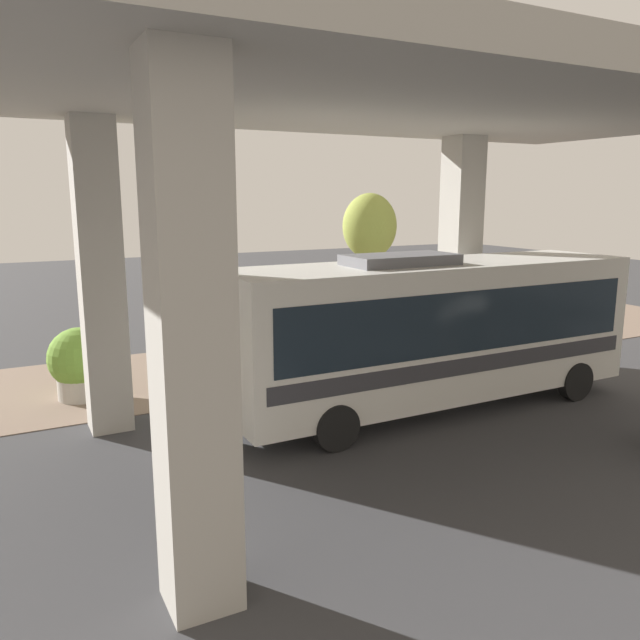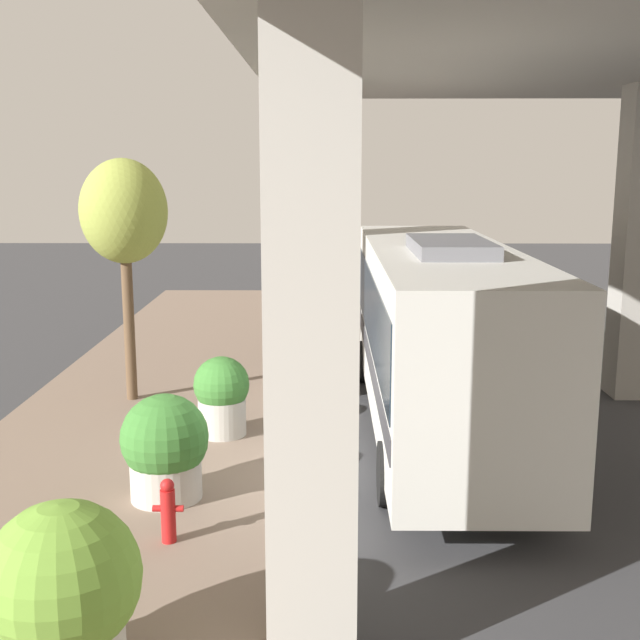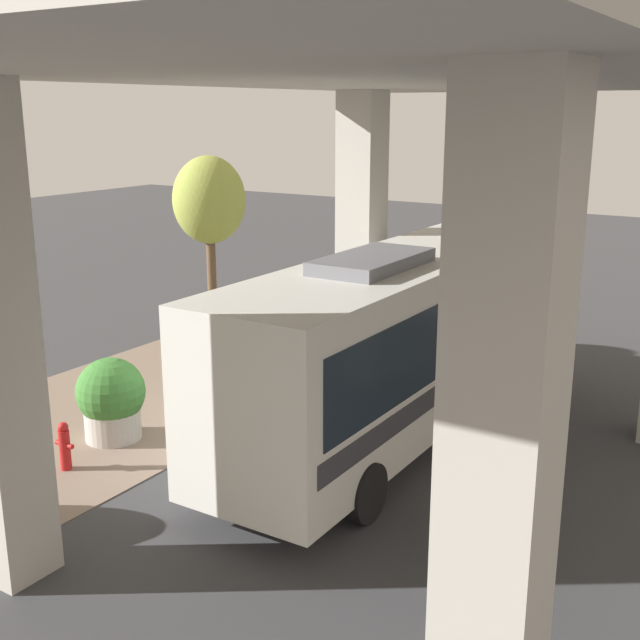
# 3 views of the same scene
# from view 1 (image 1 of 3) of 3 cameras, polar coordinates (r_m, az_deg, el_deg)

# --- Properties ---
(ground_plane) EXTENTS (80.00, 80.00, 0.00)m
(ground_plane) POSITION_cam_1_polar(r_m,az_deg,el_deg) (17.03, -2.01, -6.44)
(ground_plane) COLOR #38383A
(ground_plane) RESTS_ON ground
(sidewalk_strip) EXTENTS (6.00, 40.00, 0.02)m
(sidewalk_strip) POSITION_cam_1_polar(r_m,az_deg,el_deg) (19.67, -5.79, -4.02)
(sidewalk_strip) COLOR #7A6656
(sidewalk_strip) RESTS_ON ground
(overpass) EXTENTS (9.40, 17.95, 7.43)m
(overpass) POSITION_cam_1_polar(r_m,az_deg,el_deg) (12.79, 5.89, 16.94)
(overpass) COLOR #ADA89E
(overpass) RESTS_ON ground
(bus) EXTENTS (2.72, 10.46, 3.87)m
(bus) POSITION_cam_1_polar(r_m,az_deg,el_deg) (15.39, 10.40, -0.51)
(bus) COLOR silver
(bus) RESTS_ON ground
(fire_hydrant) EXTENTS (0.42, 0.20, 0.94)m
(fire_hydrant) POSITION_cam_1_polar(r_m,az_deg,el_deg) (17.48, -11.19, -4.57)
(fire_hydrant) COLOR #B21919
(fire_hydrant) RESTS_ON ground
(planter_front) EXTENTS (1.58, 1.58, 1.88)m
(planter_front) POSITION_cam_1_polar(r_m,az_deg,el_deg) (17.26, -21.13, -3.71)
(planter_front) COLOR #ADA89E
(planter_front) RESTS_ON ground
(planter_middle) EXTENTS (1.37, 1.37, 1.69)m
(planter_middle) POSITION_cam_1_polar(r_m,az_deg,el_deg) (18.13, -7.04, -2.66)
(planter_middle) COLOR #ADA89E
(planter_middle) RESTS_ON ground
(planter_back) EXTENTS (1.07, 1.07, 1.56)m
(planter_back) POSITION_cam_1_polar(r_m,az_deg,el_deg) (18.93, 2.01, -2.10)
(planter_back) COLOR #ADA89E
(planter_back) RESTS_ON ground
(street_tree_near) EXTENTS (1.86, 1.86, 5.28)m
(street_tree_near) POSITION_cam_1_polar(r_m,az_deg,el_deg) (21.65, 4.55, 8.40)
(street_tree_near) COLOR brown
(street_tree_near) RESTS_ON ground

